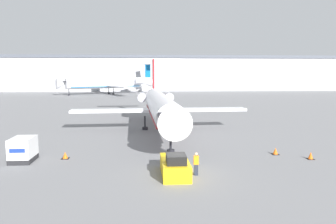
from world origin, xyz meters
TOP-DOWN VIEW (x-y plane):
  - ground_plane at (0.00, 0.00)m, footprint 600.00×600.00m
  - terminal_building at (0.00, 120.00)m, footprint 180.00×16.80m
  - airplane_main at (-0.55, 20.51)m, footprint 24.81×32.34m
  - pushback_tug at (-0.35, 0.57)m, footprint 2.15×4.84m
  - luggage_cart at (-14.06, 5.60)m, footprint 1.93×2.86m
  - worker_near_tug at (1.34, 0.33)m, footprint 0.40×0.26m
  - traffic_cone_left at (-10.41, 6.26)m, footprint 0.71×0.71m
  - traffic_cone_right at (10.41, 6.35)m, footprint 0.68×0.68m
  - traffic_cone_mid at (13.04, 4.35)m, footprint 0.64×0.64m
  - airplane_parked_far_left at (-15.87, 96.12)m, footprint 34.70×33.88m

SIDE VIEW (x-z plane):
  - ground_plane at x=0.00m, z-range 0.00..0.00m
  - traffic_cone_left at x=-10.41m, z-range -0.02..0.64m
  - traffic_cone_right at x=10.41m, z-range -0.02..0.68m
  - traffic_cone_mid at x=13.04m, z-range -0.02..0.69m
  - pushback_tug at x=-0.35m, z-range -0.24..1.70m
  - worker_near_tug at x=1.34m, z-range 0.06..1.94m
  - luggage_cart at x=-14.06m, z-range 0.00..2.26m
  - airplane_main at x=-0.55m, z-range -1.68..8.97m
  - airplane_parked_far_left at x=-15.87m, z-range -1.50..9.59m
  - terminal_building at x=0.00m, z-range 0.03..15.09m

